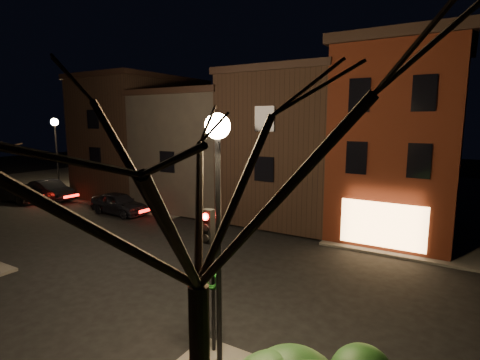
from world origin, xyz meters
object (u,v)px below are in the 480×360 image
Objects in this scene: traffic_signal at (211,259)px; bare_tree_right at (196,139)px; parked_car_a at (119,203)px; parked_car_b at (50,190)px; street_lamp_near at (218,174)px; street_lamp_far at (55,135)px; parked_car_c at (18,193)px.

bare_tree_right is at bearing -57.59° from traffic_signal.
parked_car_b reaches higher than parked_car_a.
street_lamp_near reaches higher than parked_car_a.
street_lamp_near is 28.00m from street_lamp_far.
parked_car_b is (-8.56, 0.35, 0.04)m from parked_car_a.
street_lamp_near is 1.45× the size of parked_car_a.
street_lamp_near is 1.33× the size of parked_car_b.
bare_tree_right is (1.90, -2.99, 3.34)m from traffic_signal.
parked_car_a is at bearing -89.20° from parked_car_c.
traffic_signal is (24.60, -11.71, -2.37)m from street_lamp_far.
bare_tree_right is 1.73× the size of parked_car_c.
parked_car_c is (-1.59, -1.72, -0.09)m from parked_car_b.
parked_car_a is (9.86, -2.05, -4.42)m from street_lamp_far.
street_lamp_far is at bearing -11.70° from parked_car_c.
traffic_signal is at bearing 140.63° from street_lamp_near.
bare_tree_right is 21.59m from parked_car_a.
traffic_signal is 0.91× the size of parked_car_a.
bare_tree_right is at bearing -113.98° from parked_car_b.
street_lamp_far is at bearing 154.55° from traffic_signal.
parked_car_c is at bearing 160.99° from street_lamp_near.
parked_car_a is 10.24m from parked_car_c.
parked_car_c is (-24.89, 8.29, -2.10)m from traffic_signal.
parked_car_b is at bearing -49.65° from parked_car_c.
street_lamp_near and street_lamp_far have the same top height.
street_lamp_near is 1.00× the size of street_lamp_far.
parked_car_a is at bearing 142.75° from bare_tree_right.
street_lamp_near is at bearing -110.41° from parked_car_b.
street_lamp_far is 1.33× the size of parked_car_b.
bare_tree_right reaches higher than street_lamp_near.
bare_tree_right reaches higher than street_lamp_far.
traffic_signal is at bearing -120.32° from parked_car_a.
parked_car_b is at bearing 152.71° from bare_tree_right.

